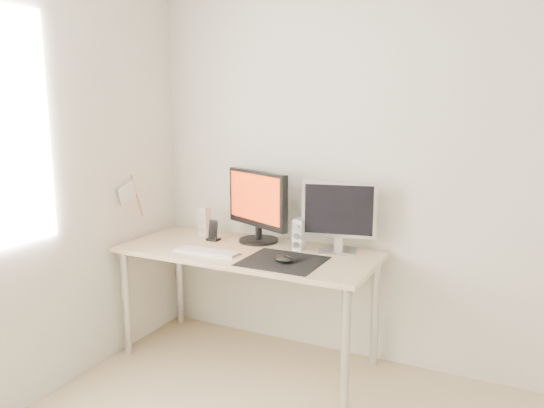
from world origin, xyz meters
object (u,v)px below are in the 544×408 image
(main_monitor, at_px, (257,204))
(speaker_left, at_px, (205,222))
(desk, at_px, (248,262))
(phone_dock, at_px, (213,234))
(mouse, at_px, (284,259))
(second_monitor, at_px, (339,213))
(keyboard, at_px, (207,252))
(speaker_right, at_px, (299,235))

(main_monitor, bearing_deg, speaker_left, -178.53)
(desk, distance_m, phone_dock, 0.34)
(mouse, xyz_separation_m, phone_dock, (-0.63, 0.25, 0.02))
(mouse, relative_size, phone_dock, 0.83)
(mouse, bearing_deg, desk, 153.58)
(main_monitor, distance_m, second_monitor, 0.55)
(desk, xyz_separation_m, keyboard, (-0.19, -0.18, 0.09))
(main_monitor, distance_m, keyboard, 0.47)
(keyboard, bearing_deg, speaker_left, 124.94)
(speaker_left, relative_size, phone_dock, 1.40)
(desk, relative_size, second_monitor, 3.57)
(main_monitor, distance_m, speaker_right, 0.36)
(desk, xyz_separation_m, phone_dock, (-0.31, 0.09, 0.12))
(main_monitor, xyz_separation_m, speaker_left, (-0.40, -0.01, -0.16))
(main_monitor, relative_size, phone_dock, 3.74)
(speaker_right, bearing_deg, keyboard, -147.25)
(speaker_left, xyz_separation_m, phone_dock, (0.12, -0.09, -0.06))
(mouse, height_order, main_monitor, main_monitor)
(main_monitor, height_order, speaker_left, main_monitor)
(second_monitor, relative_size, speaker_right, 2.30)
(second_monitor, height_order, phone_dock, second_monitor)
(speaker_right, bearing_deg, main_monitor, 169.44)
(speaker_right, bearing_deg, speaker_left, 176.09)
(second_monitor, xyz_separation_m, speaker_left, (-0.95, -0.02, -0.14))
(mouse, relative_size, desk, 0.07)
(keyboard, height_order, phone_dock, phone_dock)
(main_monitor, xyz_separation_m, speaker_right, (0.32, -0.06, -0.16))
(second_monitor, height_order, speaker_right, second_monitor)
(speaker_left, xyz_separation_m, speaker_right, (0.72, -0.05, 0.00))
(main_monitor, bearing_deg, second_monitor, 1.02)
(phone_dock, bearing_deg, second_monitor, 7.48)
(second_monitor, distance_m, speaker_left, 0.96)
(keyboard, bearing_deg, speaker_right, 32.75)
(desk, bearing_deg, mouse, -26.42)
(second_monitor, distance_m, speaker_right, 0.28)
(mouse, distance_m, speaker_right, 0.30)
(mouse, height_order, speaker_right, speaker_right)
(phone_dock, bearing_deg, speaker_left, 144.56)
(mouse, bearing_deg, keyboard, -178.28)
(main_monitor, bearing_deg, mouse, -44.71)
(mouse, xyz_separation_m, speaker_right, (-0.03, 0.29, 0.07))
(main_monitor, height_order, phone_dock, main_monitor)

